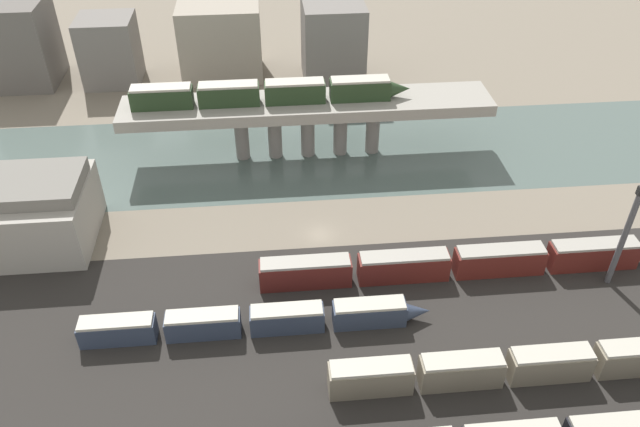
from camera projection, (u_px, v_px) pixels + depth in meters
name	position (u px, v px, depth m)	size (l,w,h in m)	color
ground_plane	(320.00, 234.00, 94.48)	(400.00, 400.00, 0.00)	#756B5B
railbed_yard	(338.00, 359.00, 75.44)	(280.00, 42.00, 0.01)	#282623
river_water	(308.00, 154.00, 112.98)	(320.00, 29.12, 0.01)	#4C5B56
bridge	(307.00, 111.00, 107.71)	(63.76, 9.87, 10.60)	gray
train_on_bridge	(270.00, 92.00, 105.00)	(47.13, 3.17, 3.74)	#23381E
train_yard_mid	(514.00, 367.00, 71.94)	(44.45, 2.77, 4.15)	gray
train_yard_far	(254.00, 321.00, 78.10)	(43.94, 2.66, 3.48)	#2D384C
train_yard_outer	(461.00, 263.00, 86.28)	(57.50, 2.87, 4.17)	#5B1E19
warehouse_building	(3.00, 213.00, 90.15)	(24.83, 15.43, 10.85)	#9E998E
signal_tower	(624.00, 236.00, 81.43)	(1.00, 0.79, 15.93)	#4C4C51
city_block_far_left	(17.00, 43.00, 131.82)	(14.62, 14.36, 17.57)	#605B56
city_block_left	(110.00, 50.00, 132.88)	(11.50, 10.90, 14.14)	slate
city_block_center	(221.00, 40.00, 135.36)	(17.33, 12.88, 15.71)	gray
city_block_right	(333.00, 42.00, 132.73)	(12.67, 14.98, 17.21)	slate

